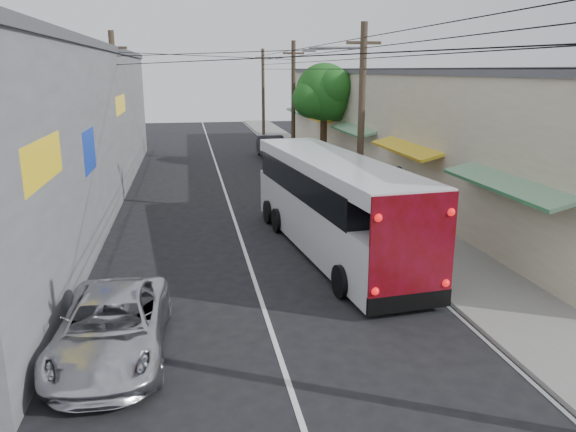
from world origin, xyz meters
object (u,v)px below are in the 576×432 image
jeepney (112,327)px  pedestrian_far (396,185)px  parked_suv (320,198)px  coach_bus (331,203)px  pedestrian_near (388,183)px  parked_car_mid (294,160)px  parked_car_far (272,147)px

jeepney → pedestrian_far: pedestrian_far is taller
parked_suv → pedestrian_far: pedestrian_far is taller
coach_bus → pedestrian_far: coach_bus is taller
pedestrian_far → coach_bus: bearing=71.4°
jeepney → parked_suv: bearing=58.6°
jeepney → pedestrian_far: bearing=48.9°
jeepney → parked_suv: 13.76m
pedestrian_near → parked_suv: bearing=33.7°
parked_suv → parked_car_mid: parked_car_mid is taller
parked_car_far → parked_suv: bearing=-92.1°
coach_bus → pedestrian_far: bearing=45.7°
parked_suv → parked_car_far: 16.49m
coach_bus → jeepney: 9.32m
coach_bus → pedestrian_far: (4.61, 5.84, -0.70)m
parked_car_mid → pedestrian_far: bearing=-75.3°
parked_car_far → pedestrian_near: bearing=-77.7°
parked_suv → pedestrian_far: 3.88m
parked_suv → jeepney: bearing=-124.7°
jeepney → pedestrian_far: size_ratio=2.83×
jeepney → parked_car_far: size_ratio=1.06×
parked_car_mid → pedestrian_near: 9.09m
jeepney → parked_car_far: bearing=75.8°
parked_car_mid → pedestrian_far: pedestrian_far is taller
pedestrian_near → pedestrian_far: bearing=98.5°
parked_car_mid → pedestrian_near: bearing=-73.4°
parked_car_mid → parked_car_far: size_ratio=0.95×
coach_bus → parked_car_mid: 15.57m
parked_suv → pedestrian_near: (3.80, 1.78, 0.16)m
jeepney → pedestrian_far: 16.68m
coach_bus → parked_car_mid: bearing=78.0°
parked_car_mid → coach_bus: bearing=-98.6°
coach_bus → jeepney: (-6.61, -6.49, -1.01)m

